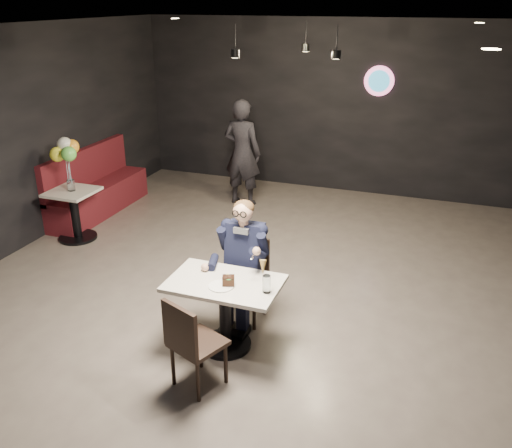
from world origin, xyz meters
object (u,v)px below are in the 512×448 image
at_px(main_table, 225,314).
at_px(side_table, 75,214).
at_px(balloon_vase, 71,185).
at_px(chair_far, 245,282).
at_px(chair_near, 198,341).
at_px(booth_bench, 97,182).
at_px(sundae_glass, 267,284).
at_px(passerby, 242,153).
at_px(seated_man, 245,260).

relative_size(main_table, side_table, 1.39).
relative_size(side_table, balloon_vase, 4.93).
bearing_deg(chair_far, chair_near, -90.00).
height_order(booth_bench, balloon_vase, booth_bench).
xyz_separation_m(booth_bench, side_table, (0.30, -1.00, -0.14)).
xyz_separation_m(booth_bench, balloon_vase, (0.30, -1.00, 0.30)).
bearing_deg(side_table, chair_far, -20.79).
bearing_deg(main_table, sundae_glass, -6.49).
distance_m(main_table, passerby, 4.20).
relative_size(sundae_glass, passerby, 0.10).
xyz_separation_m(main_table, sundae_glass, (0.45, -0.05, 0.46)).
xyz_separation_m(seated_man, booth_bench, (-3.40, 2.18, -0.19)).
xyz_separation_m(chair_far, seated_man, (0.00, 0.00, 0.26)).
relative_size(seated_man, passerby, 0.80).
bearing_deg(booth_bench, chair_near, -44.55).
relative_size(seated_man, sundae_glass, 8.38).
height_order(chair_far, passerby, passerby).
bearing_deg(sundae_glass, main_table, 173.51).
bearing_deg(sundae_glass, balloon_vase, 153.39).
relative_size(main_table, passerby, 0.61).
relative_size(chair_far, side_table, 1.16).
bearing_deg(booth_bench, sundae_glass, -35.82).
distance_m(side_table, passerby, 2.87).
xyz_separation_m(chair_near, balloon_vase, (-3.10, 2.34, 0.37)).
height_order(chair_far, chair_near, same).
relative_size(chair_far, booth_bench, 0.43).
bearing_deg(booth_bench, side_table, -73.30).
relative_size(chair_far, balloon_vase, 5.74).
height_order(chair_far, balloon_vase, chair_far).
bearing_deg(main_table, chair_near, -90.00).
relative_size(main_table, seated_man, 0.76).
distance_m(chair_near, side_table, 3.88).
relative_size(booth_bench, balloon_vase, 13.31).
bearing_deg(chair_near, sundae_glass, 73.75).
bearing_deg(side_table, balloon_vase, 0.00).
relative_size(chair_near, sundae_glass, 5.35).
bearing_deg(balloon_vase, sundae_glass, -26.61).
xyz_separation_m(balloon_vase, passerby, (1.76, 2.22, 0.07)).
relative_size(main_table, chair_near, 1.20).
bearing_deg(main_table, balloon_vase, 150.86).
distance_m(seated_man, balloon_vase, 3.31).
bearing_deg(chair_far, booth_bench, 147.35).
xyz_separation_m(chair_near, booth_bench, (-3.40, 3.34, 0.07)).
distance_m(chair_far, chair_near, 1.17).
relative_size(sundae_glass, side_table, 0.22).
bearing_deg(sundae_glass, chair_near, -128.58).
distance_m(main_table, chair_near, 0.62).
xyz_separation_m(main_table, chair_far, (0.00, 0.55, 0.09)).
height_order(main_table, balloon_vase, balloon_vase).
height_order(main_table, seated_man, seated_man).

